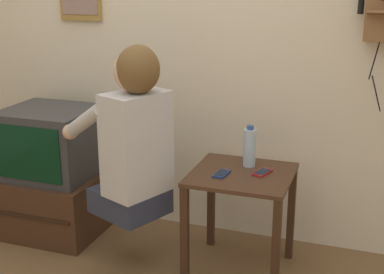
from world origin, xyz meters
TOP-DOWN VIEW (x-y plane):
  - wall_back at (0.00, 1.03)m, footprint 6.80×0.05m
  - side_table at (0.47, 0.55)m, footprint 0.54×0.52m
  - person at (-0.08, 0.39)m, footprint 0.63×0.53m
  - tv_stand at (-0.80, 0.64)m, footprint 0.65×0.55m
  - television at (-0.79, 0.66)m, footprint 0.54×0.49m
  - wall_phone_antique at (1.10, 0.95)m, footprint 0.21×0.19m
  - cell_phone_held at (0.38, 0.49)m, footprint 0.07×0.13m
  - cell_phone_spare at (0.58, 0.58)m, footprint 0.09×0.14m
  - water_bottle at (0.48, 0.67)m, footprint 0.07×0.07m

SIDE VIEW (x-z plane):
  - tv_stand at x=-0.80m, z-range 0.00..0.38m
  - side_table at x=0.47m, z-range 0.17..0.76m
  - cell_phone_held at x=0.38m, z-range 0.59..0.60m
  - cell_phone_spare at x=0.58m, z-range 0.59..0.60m
  - television at x=-0.79m, z-range 0.38..0.81m
  - water_bottle at x=0.48m, z-range 0.58..0.81m
  - person at x=-0.08m, z-range 0.32..1.26m
  - wall_back at x=0.00m, z-range 0.00..2.55m
  - wall_phone_antique at x=1.10m, z-range 1.07..1.89m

